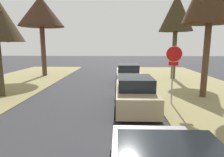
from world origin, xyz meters
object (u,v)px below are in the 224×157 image
object	(u,v)px
street_tree_left_far	(41,12)
parked_sedan_white	(128,74)
stop_sign_far	(174,63)
street_tree_right_far	(176,13)
parked_sedan_tan	(135,93)

from	to	relation	value
street_tree_left_far	parked_sedan_white	size ratio (longest dim) A/B	1.74
parked_sedan_white	stop_sign_far	bearing A→B (deg)	-70.22
stop_sign_far	parked_sedan_white	size ratio (longest dim) A/B	0.67
stop_sign_far	street_tree_right_far	bearing A→B (deg)	73.74
street_tree_right_far	parked_sedan_white	distance (m)	6.90
street_tree_right_far	parked_sedan_tan	bearing A→B (deg)	-117.15
parked_sedan_tan	parked_sedan_white	size ratio (longest dim) A/B	1.00
stop_sign_far	parked_sedan_tan	distance (m)	2.52
stop_sign_far	street_tree_right_far	distance (m)	8.70
street_tree_left_far	stop_sign_far	bearing A→B (deg)	-41.15
street_tree_left_far	parked_sedan_tan	size ratio (longest dim) A/B	1.74
parked_sedan_white	parked_sedan_tan	bearing A→B (deg)	-89.67
street_tree_right_far	parked_sedan_tan	size ratio (longest dim) A/B	1.68
stop_sign_far	parked_sedan_white	world-z (taller)	stop_sign_far
stop_sign_far	street_tree_left_far	xyz separation A→B (m)	(-10.27, 8.98, 4.03)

